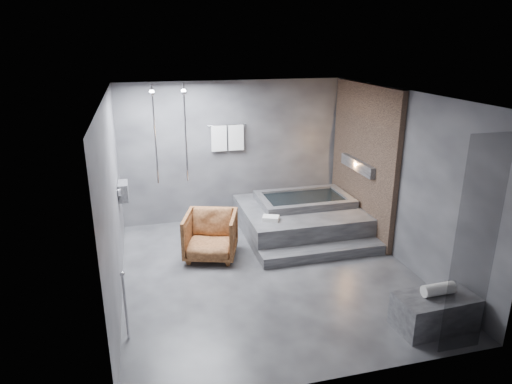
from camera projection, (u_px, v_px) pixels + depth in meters
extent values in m
plane|color=#2C2C2E|center=(268.00, 272.00, 7.29)|extent=(5.00, 5.00, 0.00)
cube|color=#49494B|center=(270.00, 95.00, 6.40)|extent=(4.50, 5.00, 0.04)
cube|color=#35363A|center=(234.00, 152.00, 9.14)|extent=(4.50, 0.04, 2.80)
cube|color=#35363A|center=(338.00, 265.00, 4.55)|extent=(4.50, 0.04, 2.80)
cube|color=#35363A|center=(113.00, 202.00, 6.31)|extent=(0.04, 5.00, 2.80)
cube|color=#35363A|center=(402.00, 178.00, 7.38)|extent=(0.04, 5.00, 2.80)
cube|color=#8B6951|center=(363.00, 160.00, 8.52)|extent=(0.10, 2.40, 2.78)
cube|color=#FF9938|center=(359.00, 165.00, 8.53)|extent=(0.14, 1.20, 0.20)
cube|color=slate|center=(123.00, 191.00, 7.71)|extent=(0.16, 0.42, 0.30)
imported|color=beige|center=(124.00, 195.00, 7.64)|extent=(0.08, 0.08, 0.21)
imported|color=beige|center=(124.00, 193.00, 7.83)|extent=(0.07, 0.07, 0.15)
cylinder|color=silver|center=(186.00, 134.00, 8.33)|extent=(0.04, 0.04, 1.80)
cylinder|color=silver|center=(155.00, 135.00, 8.20)|extent=(0.04, 0.04, 1.80)
cylinder|color=silver|center=(227.00, 125.00, 8.87)|extent=(0.75, 0.02, 0.02)
cube|color=white|center=(219.00, 138.00, 8.90)|extent=(0.30, 0.06, 0.50)
cube|color=white|center=(236.00, 138.00, 8.98)|extent=(0.30, 0.06, 0.50)
cylinder|color=silver|center=(126.00, 307.00, 5.54)|extent=(0.04, 0.04, 0.90)
cube|color=black|center=(475.00, 249.00, 5.01)|extent=(0.55, 0.01, 2.60)
cube|color=#313133|center=(300.00, 219.00, 8.80)|extent=(2.20, 2.00, 0.50)
cube|color=#313133|center=(323.00, 253.00, 7.76)|extent=(2.20, 0.36, 0.18)
cube|color=#2F2F31|center=(435.00, 311.00, 5.85)|extent=(1.03, 0.60, 0.45)
imported|color=#4A2612|center=(211.00, 235.00, 7.70)|extent=(1.07, 1.09, 0.79)
cylinder|color=white|center=(438.00, 289.00, 5.78)|extent=(0.44, 0.17, 0.16)
cube|color=white|center=(271.00, 218.00, 8.05)|extent=(0.34, 0.30, 0.07)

